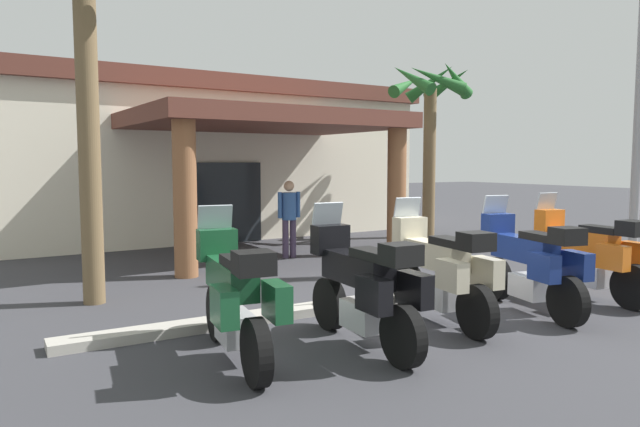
% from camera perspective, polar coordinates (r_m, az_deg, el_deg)
% --- Properties ---
extents(ground_plane, '(80.00, 80.00, 0.00)m').
position_cam_1_polar(ground_plane, '(8.63, 10.57, -9.14)').
color(ground_plane, '#38383D').
extents(motel_building, '(13.11, 11.72, 4.38)m').
position_cam_1_polar(motel_building, '(18.36, -13.22, 5.32)').
color(motel_building, silver).
rests_on(motel_building, ground_plane).
extents(motorcycle_green, '(0.77, 2.21, 1.61)m').
position_cam_1_polar(motorcycle_green, '(6.19, -8.40, -8.13)').
color(motorcycle_green, black).
rests_on(motorcycle_green, ground_plane).
extents(motorcycle_black, '(0.71, 2.21, 1.61)m').
position_cam_1_polar(motorcycle_black, '(6.60, 4.34, -7.24)').
color(motorcycle_black, black).
rests_on(motorcycle_black, ground_plane).
extents(motorcycle_cream, '(0.78, 2.21, 1.61)m').
position_cam_1_polar(motorcycle_cream, '(7.73, 11.86, -5.52)').
color(motorcycle_cream, black).
rests_on(motorcycle_cream, ground_plane).
extents(motorcycle_blue, '(0.92, 2.19, 1.61)m').
position_cam_1_polar(motorcycle_blue, '(8.60, 20.06, -4.65)').
color(motorcycle_blue, black).
rests_on(motorcycle_blue, ground_plane).
extents(motorcycle_orange, '(0.73, 2.21, 1.61)m').
position_cam_1_polar(motorcycle_orange, '(9.80, 25.03, -3.66)').
color(motorcycle_orange, black).
rests_on(motorcycle_orange, ground_plane).
extents(pedestrian, '(0.53, 0.32, 1.70)m').
position_cam_1_polar(pedestrian, '(12.70, -3.07, 0.02)').
color(pedestrian, '#3F334C').
rests_on(pedestrian, ground_plane).
extents(palm_tree_roadside, '(2.08, 2.23, 5.77)m').
position_cam_1_polar(palm_tree_roadside, '(9.38, -22.16, 18.38)').
color(palm_tree_roadside, brown).
rests_on(palm_tree_roadside, ground_plane).
extents(palm_tree_near_portico, '(2.27, 2.37, 4.99)m').
position_cam_1_polar(palm_tree_near_portico, '(16.53, 10.88, 10.38)').
color(palm_tree_near_portico, brown).
rests_on(palm_tree_near_portico, ground_plane).
extents(curb_strip, '(9.20, 0.36, 0.12)m').
position_cam_1_polar(curb_strip, '(8.82, 6.24, -8.36)').
color(curb_strip, '#ADA89E').
rests_on(curb_strip, ground_plane).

